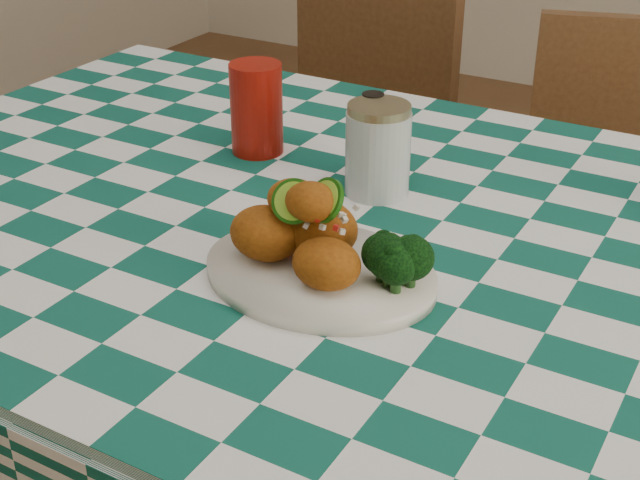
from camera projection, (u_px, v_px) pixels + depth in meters
The scene contains 9 objects.
dining_table at pixel (350, 444), 1.40m from camera, with size 1.66×1.06×0.79m, color #0E5041, non-canonical shape.
plate at pixel (320, 273), 1.08m from camera, with size 0.29×0.23×0.02m, color silver, non-canonical shape.
fried_chicken_pile at pixel (316, 225), 1.05m from camera, with size 0.17×0.13×0.11m, color #8E470D, non-canonical shape.
broccoli_side at pixel (395, 259), 1.03m from camera, with size 0.08×0.08×0.06m, color black, non-canonical shape.
red_tumbler at pixel (257, 109), 1.40m from camera, with size 0.08×0.08×0.14m, color maroon.
ketchup_bottle at pixel (372, 138), 1.31m from camera, with size 0.06×0.06×0.14m, color #6B0509, non-canonical shape.
mason_jar at pixel (378, 150), 1.27m from camera, with size 0.09×0.09×0.13m, color #B2BCBA, non-canonical shape.
wooden_chair_left at pixel (327, 172), 2.12m from camera, with size 0.44×0.46×0.96m, color #472814, non-canonical shape.
wooden_chair_right at pixel (616, 257), 1.82m from camera, with size 0.41×0.43×0.89m, color #472814, non-canonical shape.
Camera 1 is at (0.50, -0.96, 1.34)m, focal length 50.00 mm.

